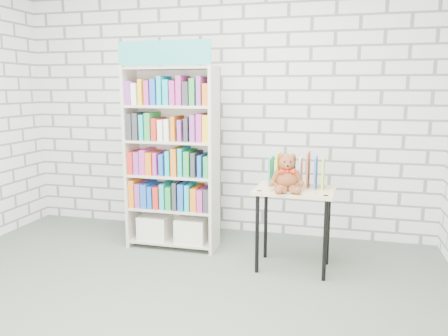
# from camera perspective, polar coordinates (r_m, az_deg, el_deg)

# --- Properties ---
(ground) EXTENTS (4.50, 4.50, 0.00)m
(ground) POSITION_cam_1_polar(r_m,az_deg,el_deg) (3.25, -9.63, -18.53)
(ground) COLOR #4E594B
(ground) RESTS_ON ground
(room_shell) EXTENTS (4.52, 4.02, 2.81)m
(room_shell) POSITION_cam_1_polar(r_m,az_deg,el_deg) (2.86, -10.74, 14.65)
(room_shell) COLOR silver
(room_shell) RESTS_ON ground
(bookshelf) EXTENTS (0.88, 0.34, 1.99)m
(bookshelf) POSITION_cam_1_polar(r_m,az_deg,el_deg) (4.28, -6.74, 1.44)
(bookshelf) COLOR beige
(bookshelf) RESTS_ON ground
(display_table) EXTENTS (0.69, 0.50, 0.72)m
(display_table) POSITION_cam_1_polar(r_m,az_deg,el_deg) (3.80, 9.17, -4.16)
(display_table) COLOR #DBC383
(display_table) RESTS_ON ground
(table_books) EXTENTS (0.48, 0.23, 0.28)m
(table_books) POSITION_cam_1_polar(r_m,az_deg,el_deg) (3.86, 9.50, -0.32)
(table_books) COLOR teal
(table_books) RESTS_ON display_table
(teddy_bear) EXTENTS (0.29, 0.28, 0.31)m
(teddy_bear) POSITION_cam_1_polar(r_m,az_deg,el_deg) (3.66, 8.18, -1.05)
(teddy_bear) COLOR brown
(teddy_bear) RESTS_ON display_table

